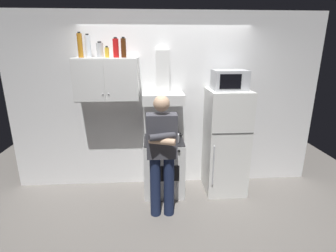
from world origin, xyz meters
TOP-DOWN VIEW (x-y plane):
  - ground_plane at (0.00, 0.00)m, footprint 7.00×7.00m
  - back_wall_tiled at (0.00, 0.60)m, footprint 4.80×0.10m
  - upper_cabinet at (-0.85, 0.37)m, footprint 0.90×0.37m
  - stove_oven at (-0.05, 0.25)m, footprint 0.60×0.62m
  - range_hood at (-0.05, 0.38)m, footprint 0.60×0.44m
  - refrigerator at (0.90, 0.25)m, footprint 0.60×0.62m
  - microwave at (0.90, 0.27)m, footprint 0.48×0.37m
  - person_standing at (-0.10, -0.36)m, footprint 0.38×0.33m
  - cooking_pot at (0.08, 0.13)m, footprint 0.28×0.18m
  - bottle_liquor_amber at (-1.18, 0.37)m, footprint 0.07×0.07m
  - bottle_spice_jar at (-0.82, 0.35)m, footprint 0.06×0.06m
  - bottle_canister_steel at (-0.93, 0.42)m, footprint 0.10×0.10m
  - bottle_vodka_clear at (-1.08, 0.41)m, footprint 0.08×0.08m
  - bottle_rum_dark at (-0.59, 0.35)m, footprint 0.07×0.07m
  - bottle_soda_red at (-0.70, 0.37)m, footprint 0.08×0.08m

SIDE VIEW (x-z plane):
  - ground_plane at x=0.00m, z-range 0.00..0.00m
  - stove_oven at x=-0.05m, z-range 0.00..0.87m
  - refrigerator at x=0.90m, z-range 0.00..1.60m
  - person_standing at x=-0.10m, z-range 0.08..1.72m
  - cooking_pot at x=0.08m, z-range 0.87..0.99m
  - back_wall_tiled at x=0.00m, z-range 0.00..2.70m
  - range_hood at x=-0.05m, z-range 1.22..1.97m
  - microwave at x=0.90m, z-range 1.60..1.88m
  - upper_cabinet at x=-0.85m, z-range 1.45..2.05m
  - bottle_spice_jar at x=-0.82m, z-range 2.04..2.20m
  - bottle_canister_steel at x=-0.93m, z-range 2.04..2.26m
  - bottle_soda_red at x=-0.70m, z-range 2.04..2.31m
  - bottle_rum_dark at x=-0.59m, z-range 2.04..2.32m
  - bottle_vodka_clear at x=-1.08m, z-range 2.04..2.36m
  - bottle_liquor_amber at x=-1.18m, z-range 2.04..2.38m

